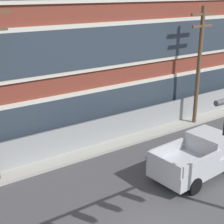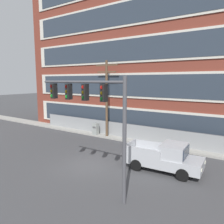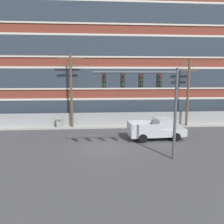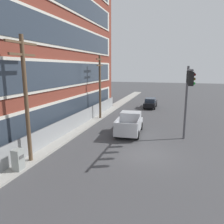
{
  "view_description": "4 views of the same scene",
  "coord_description": "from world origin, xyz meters",
  "px_view_note": "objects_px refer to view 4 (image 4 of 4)",
  "views": [
    {
      "loc": [
        -7.32,
        -7.57,
        8.59
      ],
      "look_at": [
        0.61,
        3.7,
        3.7
      ],
      "focal_mm": 55.0,
      "sensor_mm": 36.0,
      "label": 1
    },
    {
      "loc": [
        9.98,
        -11.69,
        6.21
      ],
      "look_at": [
        0.84,
        1.79,
        3.83
      ],
      "focal_mm": 35.0,
      "sensor_mm": 36.0,
      "label": 2
    },
    {
      "loc": [
        -0.8,
        -17.34,
        5.86
      ],
      "look_at": [
        0.74,
        3.6,
        2.41
      ],
      "focal_mm": 35.0,
      "sensor_mm": 36.0,
      "label": 3
    },
    {
      "loc": [
        -15.18,
        -1.94,
        6.29
      ],
      "look_at": [
        3.81,
        3.7,
        2.24
      ],
      "focal_mm": 35.0,
      "sensor_mm": 36.0,
      "label": 4
    }
  ],
  "objects_px": {
    "electrical_cabinet": "(18,161)",
    "utility_pole_midblock": "(100,85)",
    "traffic_signal_mast": "(188,87)",
    "sedan_black": "(150,103)",
    "utility_pole_near_corner": "(26,94)",
    "pickup_truck_silver": "(130,124)"
  },
  "relations": [
    {
      "from": "utility_pole_near_corner",
      "to": "electrical_cabinet",
      "type": "xyz_separation_m",
      "value": [
        -1.4,
        -0.18,
        -3.9
      ]
    },
    {
      "from": "traffic_signal_mast",
      "to": "utility_pole_midblock",
      "type": "bearing_deg",
      "value": 54.49
    },
    {
      "from": "sedan_black",
      "to": "utility_pole_near_corner",
      "type": "bearing_deg",
      "value": 166.9
    },
    {
      "from": "traffic_signal_mast",
      "to": "sedan_black",
      "type": "height_order",
      "value": "traffic_signal_mast"
    },
    {
      "from": "pickup_truck_silver",
      "to": "utility_pole_midblock",
      "type": "height_order",
      "value": "utility_pole_midblock"
    },
    {
      "from": "sedan_black",
      "to": "utility_pole_midblock",
      "type": "height_order",
      "value": "utility_pole_midblock"
    },
    {
      "from": "sedan_black",
      "to": "utility_pole_near_corner",
      "type": "relative_size",
      "value": 0.55
    },
    {
      "from": "traffic_signal_mast",
      "to": "electrical_cabinet",
      "type": "distance_m",
      "value": 13.13
    },
    {
      "from": "traffic_signal_mast",
      "to": "pickup_truck_silver",
      "type": "relative_size",
      "value": 1.2
    },
    {
      "from": "sedan_black",
      "to": "electrical_cabinet",
      "type": "xyz_separation_m",
      "value": [
        -24.18,
        5.12,
        -0.07
      ]
    },
    {
      "from": "electrical_cabinet",
      "to": "traffic_signal_mast",
      "type": "bearing_deg",
      "value": -51.97
    },
    {
      "from": "pickup_truck_silver",
      "to": "utility_pole_near_corner",
      "type": "xyz_separation_m",
      "value": [
        -8.46,
        4.99,
        3.69
      ]
    },
    {
      "from": "traffic_signal_mast",
      "to": "sedan_black",
      "type": "xyz_separation_m",
      "value": [
        16.49,
        4.72,
        -4.0
      ]
    },
    {
      "from": "traffic_signal_mast",
      "to": "sedan_black",
      "type": "distance_m",
      "value": 17.61
    },
    {
      "from": "sedan_black",
      "to": "pickup_truck_silver",
      "type": "bearing_deg",
      "value": 178.77
    },
    {
      "from": "electrical_cabinet",
      "to": "utility_pole_midblock",
      "type": "bearing_deg",
      "value": -0.29
    },
    {
      "from": "sedan_black",
      "to": "utility_pole_midblock",
      "type": "relative_size",
      "value": 0.59
    },
    {
      "from": "utility_pole_near_corner",
      "to": "electrical_cabinet",
      "type": "relative_size",
      "value": 5.67
    },
    {
      "from": "traffic_signal_mast",
      "to": "utility_pole_near_corner",
      "type": "distance_m",
      "value": 11.83
    },
    {
      "from": "sedan_black",
      "to": "utility_pole_near_corner",
      "type": "xyz_separation_m",
      "value": [
        -22.78,
        5.3,
        3.83
      ]
    },
    {
      "from": "utility_pole_near_corner",
      "to": "utility_pole_midblock",
      "type": "relative_size",
      "value": 1.07
    },
    {
      "from": "pickup_truck_silver",
      "to": "sedan_black",
      "type": "relative_size",
      "value": 1.18
    }
  ]
}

